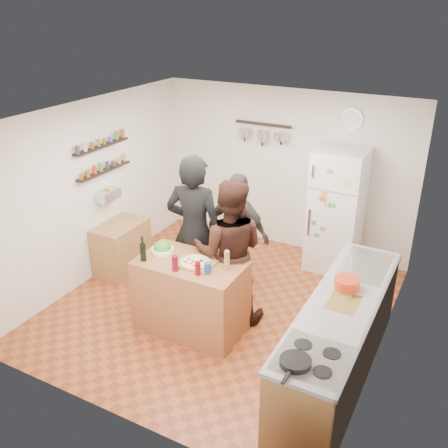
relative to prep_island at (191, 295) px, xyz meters
The scene contains 26 objects.
room_shell 1.23m from the prep_island, 84.22° to the left, with size 4.20×4.20×4.20m.
prep_island is the anchor object (origin of this frame).
pizza_board 0.47m from the prep_island, 14.04° to the right, with size 0.42×0.34×0.02m, color olive.
pizza 0.49m from the prep_island, 14.04° to the right, with size 0.34×0.34×0.02m, color #CDAF87.
salad_bowl 0.64m from the prep_island, behind, with size 0.26×0.26×0.05m, color white.
wine_bottle 0.78m from the prep_island, 156.25° to the right, with size 0.07×0.07×0.22m, color black.
wine_glass_near 0.60m from the prep_island, 101.77° to the right, with size 0.07×0.07×0.18m, color #5E081E.
wine_glass_far 0.61m from the prep_island, 42.27° to the right, with size 0.06×0.06×0.15m, color #62080B.
pepper_mill 0.71m from the prep_island, ahead, with size 0.06×0.06×0.19m, color #A47045.
salt_canister 0.61m from the prep_island, 21.80° to the right, with size 0.08×0.08×0.13m, color navy.
person_left 0.82m from the prep_island, 116.27° to the left, with size 0.73×0.48×2.02m, color black.
person_center 0.69m from the prep_island, 57.05° to the left, with size 0.89×0.69×1.82m, color black.
person_back 1.19m from the prep_island, 87.40° to the left, with size 0.96×0.40×1.64m, color #2E2C29.
counter_run 1.79m from the prep_island, ahead, with size 0.63×2.63×0.90m, color #9E7042.
stove_top 2.08m from the prep_island, 27.96° to the right, with size 0.60×0.62×0.02m, color white.
skillet 2.08m from the prep_island, 32.88° to the right, with size 0.27×0.27×0.05m, color black.
sink 2.04m from the prep_island, 25.28° to the left, with size 0.50×0.80×0.03m, color silver.
cutting_board 1.85m from the prep_island, ahead, with size 0.30×0.40×0.02m, color olive.
red_bowl 1.84m from the prep_island, ahead, with size 0.26×0.26×0.11m, color #BC3215.
fridge 2.56m from the prep_island, 65.55° to the left, with size 0.70×0.68×1.80m, color white.
wall_clock 3.30m from the prep_island, 68.32° to the left, with size 0.30×0.30×0.03m, color silver.
spice_shelf_lower 2.24m from the prep_island, 157.84° to the left, with size 0.12×1.00×0.03m, color black.
spice_shelf_upper 2.42m from the prep_island, 157.84° to the left, with size 0.12×1.00×0.03m, color black.
produce_basket 2.07m from the prep_island, 157.51° to the left, with size 0.18×0.35×0.14m, color silver.
side_table 1.80m from the prep_island, 155.91° to the left, with size 0.50×0.80×0.73m, color #A97A47.
pot_rack 2.96m from the prep_island, 95.72° to the left, with size 0.90×0.04×0.04m, color black.
Camera 1 is at (2.61, -4.81, 3.71)m, focal length 40.00 mm.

